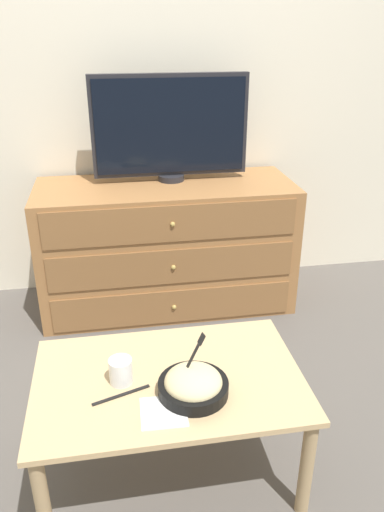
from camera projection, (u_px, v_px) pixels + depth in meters
ground_plane at (156, 278)px, 3.14m from camera, size 12.00×12.00×0.00m
wall_back at (148, 56)px, 2.60m from camera, size 12.00×0.05×2.60m
dresser at (167, 246)px, 2.73m from camera, size 1.35×0.54×0.69m
tv at (170, 127)px, 2.54m from camera, size 0.80×0.14×0.54m
coffee_table at (169, 391)px, 1.66m from camera, size 0.88×0.56×0.40m
takeout_bowl at (193, 384)px, 1.55m from camera, size 0.22×0.22×0.19m
drink_cup at (121, 372)px, 1.60m from camera, size 0.08×0.08×0.09m
napkin at (164, 412)px, 1.49m from camera, size 0.14×0.14×0.00m
knife at (121, 395)px, 1.55m from camera, size 0.18×0.07×0.01m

